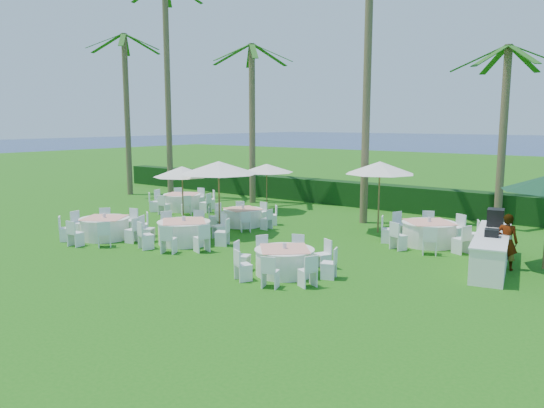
{
  "coord_description": "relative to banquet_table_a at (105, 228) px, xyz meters",
  "views": [
    {
      "loc": [
        12.72,
        -11.7,
        4.24
      ],
      "look_at": [
        1.3,
        3.28,
        1.3
      ],
      "focal_mm": 35.0,
      "sensor_mm": 36.0,
      "label": 1
    }
  ],
  "objects": [
    {
      "name": "buffet_table",
      "position": [
        12.3,
        4.58,
        0.13
      ],
      "size": [
        1.77,
        4.44,
        1.54
      ],
      "color": "white",
      "rests_on": "ground"
    },
    {
      "name": "banquet_table_d",
      "position": [
        -2.4,
        6.09,
        0.0
      ],
      "size": [
        3.16,
        3.16,
        0.95
      ],
      "color": "white",
      "rests_on": "ground"
    },
    {
      "name": "staff_person",
      "position": [
        12.71,
        4.55,
        0.41
      ],
      "size": [
        0.6,
        0.4,
        1.64
      ],
      "primitive_type": "imported",
      "rotation": [
        0.0,
        0.0,
        3.16
      ],
      "color": "gray",
      "rests_on": "ground"
    },
    {
      "name": "umbrella_a",
      "position": [
        0.46,
        3.45,
        1.82
      ],
      "size": [
        2.33,
        2.33,
        2.44
      ],
      "color": "brown",
      "rests_on": "ground"
    },
    {
      "name": "palm_a",
      "position": [
        -6.07,
        8.64,
        5.92
      ],
      "size": [
        4.36,
        4.26,
        11.69
      ],
      "color": "brown",
      "rests_on": "ground"
    },
    {
      "name": "umbrella_b",
      "position": [
        2.69,
        3.23,
        2.11
      ],
      "size": [
        3.0,
        3.0,
        2.77
      ],
      "color": "brown",
      "rests_on": "ground"
    },
    {
      "name": "umbrella_d",
      "position": [
        7.44,
        7.07,
        2.09
      ],
      "size": [
        2.68,
        2.68,
        2.74
      ],
      "color": "brown",
      "rests_on": "ground"
    },
    {
      "name": "hedge",
      "position": [
        3.63,
        12.33,
        0.19
      ],
      "size": [
        34.0,
        1.0,
        1.2
      ],
      "primitive_type": "cube",
      "color": "black",
      "rests_on": "ground"
    },
    {
      "name": "palm_b",
      "position": [
        -1.27,
        10.05,
        4.11
      ],
      "size": [
        4.33,
        4.31,
        8.16
      ],
      "color": "brown",
      "rests_on": "ground"
    },
    {
      "name": "palm_c",
      "position": [
        6.06,
        8.52,
        6.67
      ],
      "size": [
        4.4,
        4.0,
        13.17
      ],
      "color": "brown",
      "rests_on": "ground"
    },
    {
      "name": "umbrella_c",
      "position": [
        1.11,
        8.21,
        1.66
      ],
      "size": [
        2.52,
        2.52,
        2.27
      ],
      "color": "brown",
      "rests_on": "ground"
    },
    {
      "name": "banquet_table_f",
      "position": [
        9.78,
        6.2,
        0.02
      ],
      "size": [
        3.15,
        3.15,
        0.98
      ],
      "color": "white",
      "rests_on": "ground"
    },
    {
      "name": "banquet_table_b",
      "position": [
        2.9,
        1.2,
        0.01
      ],
      "size": [
        3.17,
        3.17,
        0.97
      ],
      "color": "white",
      "rests_on": "ground"
    },
    {
      "name": "palm_d",
      "position": [
        10.65,
        11.63,
        3.66
      ],
      "size": [
        4.37,
        4.25,
        7.28
      ],
      "color": "brown",
      "rests_on": "ground"
    },
    {
      "name": "palm_f",
      "position": [
        -8.97,
        8.1,
        4.62
      ],
      "size": [
        4.28,
        4.35,
        9.15
      ],
      "color": "brown",
      "rests_on": "ground"
    },
    {
      "name": "banquet_table_e",
      "position": [
        2.44,
        4.9,
        -0.04
      ],
      "size": [
        2.8,
        2.8,
        0.86
      ],
      "color": "white",
      "rests_on": "ground"
    },
    {
      "name": "ground",
      "position": [
        3.63,
        0.33,
        -0.41
      ],
      "size": [
        120.0,
        120.0,
        0.0
      ],
      "primitive_type": "plane",
      "color": "#1B6311",
      "rests_on": "ground"
    },
    {
      "name": "banquet_table_c",
      "position": [
        7.91,
        0.28,
        -0.02
      ],
      "size": [
        2.88,
        2.88,
        0.9
      ],
      "color": "white",
      "rests_on": "ground"
    },
    {
      "name": "banquet_table_a",
      "position": [
        0.0,
        0.0,
        0.0
      ],
      "size": [
        3.12,
        3.12,
        0.94
      ],
      "color": "white",
      "rests_on": "ground"
    }
  ]
}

